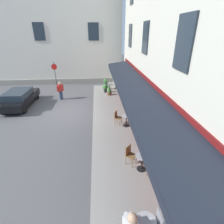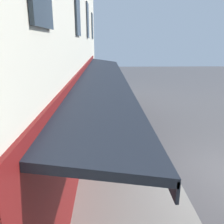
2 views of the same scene
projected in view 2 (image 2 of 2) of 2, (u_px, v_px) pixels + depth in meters
sidewalk_cafe_terrace at (121, 138)px, 10.66m from camera, size 20.50×3.20×0.01m
cafe_table_near_entrance at (107, 109)px, 13.37m from camera, size 0.60×0.60×0.75m
cafe_chair_wicker_near_door at (116, 110)px, 12.95m from camera, size 0.57×0.57×0.91m
cafe_chair_wicker_corner_left at (100, 106)px, 13.80m from camera, size 0.56×0.56×0.91m
cafe_table_mid_terrace at (109, 135)px, 9.64m from camera, size 0.60×0.60×0.75m
cafe_chair_wicker_kerbside at (123, 137)px, 9.36m from camera, size 0.54×0.54×0.91m
cafe_chair_wicker_by_window at (94, 133)px, 9.72m from camera, size 0.47×0.47×0.91m
cafe_table_streetside at (115, 98)px, 16.03m from camera, size 0.60×0.60×0.75m
cafe_chair_wicker_back_row at (124, 96)px, 16.27m from camera, size 0.53×0.53×0.91m
cafe_chair_wicker_facing_street at (106, 97)px, 16.01m from camera, size 0.41×0.41×0.91m
seated_patron_in_grey at (109, 95)px, 15.97m from camera, size 0.66×0.54×1.30m
seated_companion_in_white at (121, 94)px, 16.13m from camera, size 0.65×0.67×1.36m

